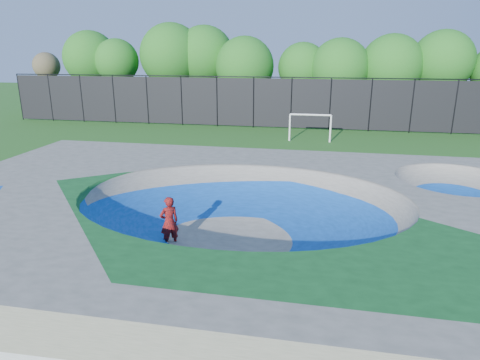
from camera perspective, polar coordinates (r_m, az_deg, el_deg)
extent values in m
plane|color=#205718|center=(14.57, 0.25, -7.70)|extent=(120.00, 120.00, 0.00)
cube|color=gray|center=(14.28, 0.25, -4.97)|extent=(22.00, 14.00, 1.50)
imported|color=red|center=(13.79, -9.41, -5.58)|extent=(0.73, 0.71, 1.70)
cube|color=black|center=(14.13, -9.25, -8.67)|extent=(0.78, 0.59, 0.05)
cylinder|color=white|center=(29.85, 6.65, 6.96)|extent=(0.12, 0.12, 1.83)
cylinder|color=white|center=(29.78, 11.97, 6.68)|extent=(0.12, 0.12, 1.83)
cylinder|color=white|center=(29.64, 9.39, 8.57)|extent=(2.75, 0.12, 0.12)
cylinder|color=black|center=(43.27, -27.27, 9.79)|extent=(0.09, 0.09, 4.00)
cylinder|color=black|center=(41.50, -23.95, 9.97)|extent=(0.09, 0.09, 4.00)
cylinder|color=black|center=(39.89, -20.34, 10.14)|extent=(0.09, 0.09, 4.00)
cylinder|color=black|center=(38.43, -16.43, 10.27)|extent=(0.09, 0.09, 4.00)
cylinder|color=black|center=(37.17, -12.24, 10.37)|extent=(0.09, 0.09, 4.00)
cylinder|color=black|center=(36.11, -7.78, 10.41)|extent=(0.09, 0.09, 4.00)
cylinder|color=black|center=(35.28, -3.07, 10.38)|extent=(0.09, 0.09, 4.00)
cylinder|color=black|center=(34.68, 1.82, 10.28)|extent=(0.09, 0.09, 4.00)
cylinder|color=black|center=(34.34, 6.85, 10.10)|extent=(0.09, 0.09, 4.00)
cylinder|color=black|center=(34.26, 11.93, 9.84)|extent=(0.09, 0.09, 4.00)
cylinder|color=black|center=(34.44, 16.99, 9.51)|extent=(0.09, 0.09, 4.00)
cylinder|color=black|center=(34.87, 21.95, 9.11)|extent=(0.09, 0.09, 4.00)
cylinder|color=black|center=(35.56, 26.73, 8.66)|extent=(0.09, 0.09, 4.00)
cube|color=black|center=(34.34, 6.85, 10.10)|extent=(48.00, 0.03, 3.80)
cylinder|color=black|center=(34.16, 6.97, 13.43)|extent=(48.00, 0.08, 0.08)
cylinder|color=#3F281F|center=(47.77, -23.99, 10.36)|extent=(0.44, 0.44, 3.41)
sphere|color=brown|center=(47.59, -24.41, 13.70)|extent=(2.60, 2.60, 2.60)
cylinder|color=#3F281F|center=(44.69, -18.87, 10.53)|extent=(0.44, 0.44, 3.40)
sphere|color=#1E671B|center=(44.48, -19.32, 15.11)|extent=(5.04, 5.04, 5.04)
cylinder|color=#3F281F|center=(42.81, -15.75, 10.64)|extent=(0.44, 0.44, 3.52)
sphere|color=#1E671B|center=(42.60, -16.12, 15.00)|extent=(4.04, 4.04, 4.04)
cylinder|color=#3F281F|center=(41.99, -8.89, 10.84)|extent=(0.44, 0.44, 3.36)
sphere|color=#1E671B|center=(41.76, -9.14, 16.11)|extent=(5.83, 5.83, 5.83)
cylinder|color=#3F281F|center=(41.76, -4.62, 11.03)|extent=(0.44, 0.44, 3.48)
sphere|color=#1E671B|center=(41.53, -4.75, 16.23)|extent=(5.44, 5.44, 5.44)
cylinder|color=#3F281F|center=(39.42, 0.61, 10.15)|extent=(0.44, 0.44, 2.69)
sphere|color=#1E671B|center=(39.16, 0.63, 14.94)|extent=(5.18, 5.18, 5.18)
cylinder|color=#3F281F|center=(39.60, 8.15, 10.18)|extent=(0.44, 0.44, 2.92)
sphere|color=#1E671B|center=(39.36, 8.34, 14.64)|extent=(4.33, 4.33, 4.33)
cylinder|color=#3F281F|center=(38.58, 12.86, 9.54)|extent=(0.44, 0.44, 2.64)
sphere|color=#1E671B|center=(38.31, 13.19, 14.30)|extent=(5.03, 5.03, 5.03)
cylinder|color=#3F281F|center=(39.31, 19.06, 9.28)|extent=(0.44, 0.44, 2.78)
sphere|color=#1E671B|center=(39.05, 19.55, 14.15)|extent=(5.23, 5.23, 5.23)
cylinder|color=#3F281F|center=(40.35, 24.74, 9.17)|extent=(0.44, 0.44, 3.24)
sphere|color=#1E671B|center=(40.11, 25.38, 14.12)|extent=(5.06, 5.06, 5.06)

